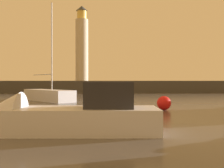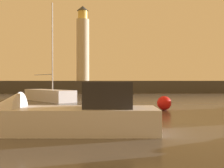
{
  "view_description": "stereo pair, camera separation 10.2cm",
  "coord_description": "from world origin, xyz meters",
  "px_view_note": "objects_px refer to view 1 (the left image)",
  "views": [
    {
      "loc": [
        -0.38,
        -1.48,
        2.24
      ],
      "look_at": [
        0.67,
        17.82,
        2.04
      ],
      "focal_mm": 43.73,
      "sensor_mm": 36.0,
      "label": 1
    },
    {
      "loc": [
        -0.28,
        -1.49,
        2.24
      ],
      "look_at": [
        0.67,
        17.82,
        2.04
      ],
      "focal_mm": 43.73,
      "sensor_mm": 36.0,
      "label": 2
    }
  ],
  "objects_px": {
    "motorboat_1": "(54,117)",
    "mooring_buoy": "(164,103)",
    "lighthouse": "(82,45)",
    "sailboat_moored": "(48,95)"
  },
  "relations": [
    {
      "from": "lighthouse",
      "to": "sailboat_moored",
      "type": "relative_size",
      "value": 1.34
    },
    {
      "from": "motorboat_1",
      "to": "mooring_buoy",
      "type": "distance_m",
      "value": 11.27
    },
    {
      "from": "lighthouse",
      "to": "mooring_buoy",
      "type": "distance_m",
      "value": 34.58
    },
    {
      "from": "motorboat_1",
      "to": "mooring_buoy",
      "type": "relative_size",
      "value": 7.6
    },
    {
      "from": "sailboat_moored",
      "to": "mooring_buoy",
      "type": "relative_size",
      "value": 10.02
    },
    {
      "from": "lighthouse",
      "to": "motorboat_1",
      "type": "distance_m",
      "value": 42.17
    },
    {
      "from": "lighthouse",
      "to": "sailboat_moored",
      "type": "distance_m",
      "value": 23.89
    },
    {
      "from": "lighthouse",
      "to": "motorboat_1",
      "type": "xyz_separation_m",
      "value": [
        1.1,
        -41.29,
        -8.51
      ]
    },
    {
      "from": "lighthouse",
      "to": "sailboat_moored",
      "type": "xyz_separation_m",
      "value": [
        -2.54,
        -22.17,
        -8.53
      ]
    },
    {
      "from": "lighthouse",
      "to": "sailboat_moored",
      "type": "bearing_deg",
      "value": -96.53
    }
  ]
}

